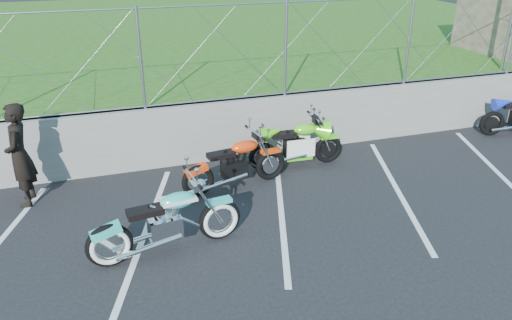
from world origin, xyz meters
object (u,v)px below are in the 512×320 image
object	(u,v)px
cruiser_turquoise	(168,224)
naked_orange	(237,165)
sportbike_green	(298,146)
person_standing	(20,155)

from	to	relation	value
cruiser_turquoise	naked_orange	distance (m)	2.36
cruiser_turquoise	sportbike_green	xyz separation A→B (m)	(3.07, 2.29, -0.02)
cruiser_turquoise	person_standing	bearing A→B (deg)	126.35
naked_orange	cruiser_turquoise	bearing A→B (deg)	-141.11
sportbike_green	person_standing	distance (m)	5.31
naked_orange	sportbike_green	world-z (taller)	naked_orange
cruiser_turquoise	naked_orange	xyz separation A→B (m)	(1.58, 1.75, -0.02)
naked_orange	sportbike_green	distance (m)	1.58
naked_orange	person_standing	size ratio (longest dim) A/B	1.14
naked_orange	sportbike_green	bearing A→B (deg)	11.18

